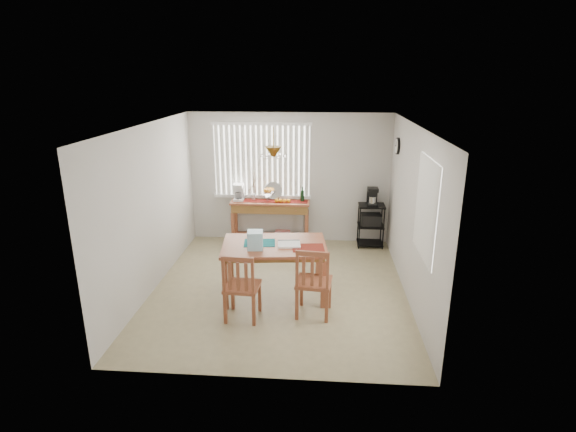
# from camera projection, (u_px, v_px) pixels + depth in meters

# --- Properties ---
(ground) EXTENTS (4.00, 4.50, 0.01)m
(ground) POSITION_uv_depth(u_px,v_px,m) (279.00, 288.00, 7.25)
(ground) COLOR tan
(room_shell) EXTENTS (4.20, 4.70, 2.70)m
(room_shell) POSITION_uv_depth(u_px,v_px,m) (279.00, 186.00, 6.75)
(room_shell) COLOR beige
(room_shell) RESTS_ON ground
(sideboard) EXTENTS (1.57, 0.44, 0.88)m
(sideboard) POSITION_uv_depth(u_px,v_px,m) (271.00, 212.00, 8.98)
(sideboard) COLOR #965033
(sideboard) RESTS_ON ground
(sideboard_items) EXTENTS (1.49, 0.37, 0.68)m
(sideboard_items) POSITION_uv_depth(u_px,v_px,m) (258.00, 194.00, 8.90)
(sideboard_items) COLOR maroon
(sideboard_items) RESTS_ON sideboard
(wire_cart) EXTENTS (0.50, 0.40, 0.86)m
(wire_cart) POSITION_uv_depth(u_px,v_px,m) (371.00, 221.00, 8.88)
(wire_cart) COLOR black
(wire_cart) RESTS_ON ground
(cart_items) EXTENTS (0.20, 0.24, 0.35)m
(cart_items) POSITION_uv_depth(u_px,v_px,m) (372.00, 197.00, 8.73)
(cart_items) COLOR black
(cart_items) RESTS_ON wire_cart
(dining_table) EXTENTS (1.66, 1.16, 0.84)m
(dining_table) POSITION_uv_depth(u_px,v_px,m) (274.00, 250.00, 6.83)
(dining_table) COLOR #965033
(dining_table) RESTS_ON ground
(table_items) EXTENTS (1.25, 0.54, 0.27)m
(table_items) POSITION_uv_depth(u_px,v_px,m) (264.00, 241.00, 6.64)
(table_items) COLOR #13666C
(table_items) RESTS_ON dining_table
(chair_left) EXTENTS (0.50, 0.50, 1.01)m
(chair_left) POSITION_uv_depth(u_px,v_px,m) (242.00, 287.00, 6.20)
(chair_left) COLOR #965033
(chair_left) RESTS_ON ground
(chair_right) EXTENTS (0.54, 0.54, 1.05)m
(chair_right) POSITION_uv_depth(u_px,v_px,m) (314.00, 282.00, 6.28)
(chair_right) COLOR #965033
(chair_right) RESTS_ON ground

